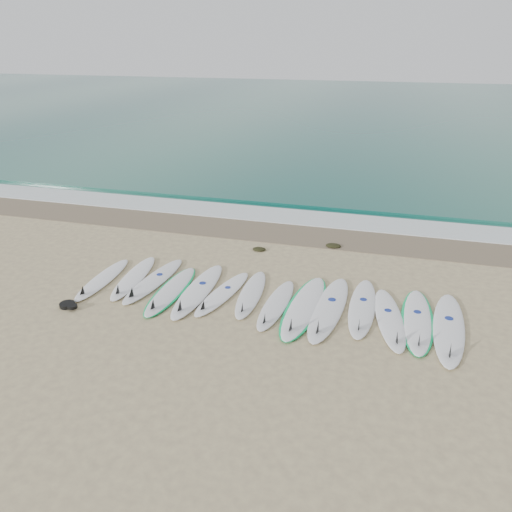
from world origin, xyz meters
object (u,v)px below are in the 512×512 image
(leash_coil, at_px, (68,305))
(surfboard_7, at_px, (275,305))
(surfboard_0, at_px, (101,280))
(surfboard_13, at_px, (449,329))

(leash_coil, bearing_deg, surfboard_7, 15.40)
(surfboard_0, relative_size, surfboard_7, 1.00)
(surfboard_0, xyz_separation_m, leash_coil, (-0.03, -1.25, -0.00))
(surfboard_0, distance_m, surfboard_13, 7.64)
(surfboard_7, relative_size, surfboard_13, 0.80)
(surfboard_13, distance_m, leash_coil, 7.74)
(surfboard_0, bearing_deg, surfboard_13, -2.37)
(surfboard_7, height_order, surfboard_13, surfboard_13)
(surfboard_0, height_order, surfboard_7, same)
(surfboard_7, bearing_deg, surfboard_13, 2.20)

